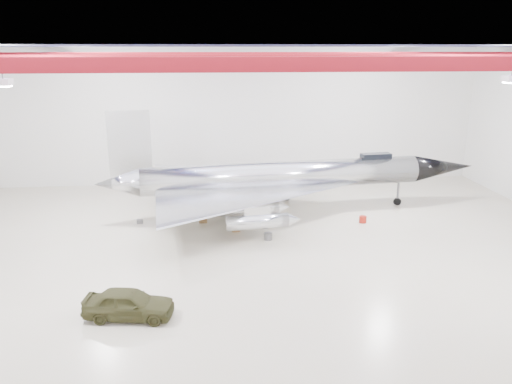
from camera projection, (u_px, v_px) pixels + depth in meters
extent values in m
plane|color=#C1B599|center=(255.00, 250.00, 27.94)|extent=(40.00, 40.00, 0.00)
plane|color=silver|center=(236.00, 117.00, 40.74)|extent=(40.00, 0.00, 40.00)
plane|color=#0A0F38|center=(255.00, 46.00, 24.87)|extent=(40.00, 40.00, 0.00)
cube|color=maroon|center=(282.00, 64.00, 16.44)|extent=(39.50, 0.25, 0.50)
cube|color=maroon|center=(261.00, 60.00, 22.17)|extent=(39.50, 0.25, 0.50)
cube|color=maroon|center=(249.00, 58.00, 27.91)|extent=(39.50, 0.25, 0.50)
cube|color=maroon|center=(241.00, 56.00, 33.64)|extent=(39.50, 0.25, 0.50)
cube|color=#0C114C|center=(6.00, 66.00, 23.95)|extent=(0.25, 29.50, 0.40)
cube|color=#0C114C|center=(481.00, 64.00, 26.30)|extent=(0.25, 29.50, 0.40)
cube|color=silver|center=(3.00, 82.00, 18.52)|extent=(0.55, 0.55, 0.25)
cube|color=silver|center=(511.00, 79.00, 20.48)|extent=(0.55, 0.55, 0.25)
cube|color=silver|center=(80.00, 69.00, 29.99)|extent=(0.55, 0.55, 0.25)
cube|color=silver|center=(400.00, 68.00, 31.95)|extent=(0.55, 0.55, 0.25)
cylinder|color=silver|center=(283.00, 175.00, 33.65)|extent=(19.01, 3.67, 1.89)
cone|color=black|center=(442.00, 167.00, 35.87)|extent=(4.89, 2.33, 1.89)
cone|color=silver|center=(117.00, 183.00, 31.61)|extent=(3.00, 2.15, 1.89)
cube|color=silver|center=(130.00, 145.00, 31.10)|extent=(2.65, 0.36, 4.26)
cube|color=black|center=(376.00, 157.00, 34.62)|extent=(2.14, 0.95, 0.47)
cylinder|color=silver|center=(257.00, 222.00, 28.59)|extent=(3.66, 1.19, 0.85)
cylinder|color=silver|center=(250.00, 209.00, 30.82)|extent=(3.66, 1.19, 0.85)
cylinder|color=silver|center=(235.00, 185.00, 36.16)|extent=(3.66, 1.19, 0.85)
cylinder|color=silver|center=(231.00, 177.00, 38.39)|extent=(3.66, 1.19, 0.85)
cylinder|color=#59595B|center=(398.00, 194.00, 35.75)|extent=(0.17, 0.17, 1.70)
cylinder|color=black|center=(397.00, 202.00, 35.92)|extent=(0.55, 0.26, 0.53)
cylinder|color=#59595B|center=(234.00, 215.00, 31.22)|extent=(0.17, 0.17, 1.70)
cylinder|color=black|center=(234.00, 224.00, 31.38)|extent=(0.55, 0.26, 0.53)
cylinder|color=#59595B|center=(223.00, 194.00, 35.67)|extent=(0.17, 0.17, 1.70)
cylinder|color=black|center=(224.00, 202.00, 35.83)|extent=(0.55, 0.26, 0.53)
imported|color=#37371B|center=(129.00, 304.00, 20.84)|extent=(3.95, 2.06, 1.28)
cube|color=olive|center=(203.00, 220.00, 32.38)|extent=(0.53, 0.44, 0.36)
cube|color=#A41C10|center=(192.00, 201.00, 36.35)|extent=(0.56, 0.48, 0.35)
cylinder|color=#59595B|center=(268.00, 236.00, 29.45)|extent=(0.49, 0.49, 0.42)
cube|color=olive|center=(269.00, 200.00, 36.40)|extent=(0.84, 0.77, 0.48)
cube|color=#59595B|center=(140.00, 221.00, 32.22)|extent=(0.38, 0.31, 0.26)
cylinder|color=#A41C10|center=(363.00, 219.00, 32.35)|extent=(0.63, 0.63, 0.43)
cube|color=olive|center=(236.00, 229.00, 30.81)|extent=(0.54, 0.46, 0.34)
cylinder|color=#59595B|center=(287.00, 197.00, 37.28)|extent=(0.53, 0.53, 0.37)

